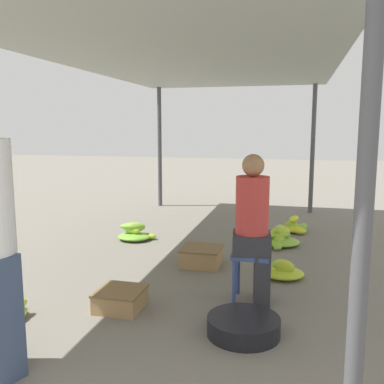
{
  "coord_description": "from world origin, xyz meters",
  "views": [
    {
      "loc": [
        1.2,
        -1.58,
        1.6
      ],
      "look_at": [
        0.0,
        3.32,
        0.83
      ],
      "focal_mm": 40.0,
      "sensor_mm": 36.0,
      "label": 1
    }
  ],
  "objects_px": {
    "basin_black": "(243,326)",
    "banana_pile_right_1": "(279,270)",
    "crate_mid": "(120,299)",
    "vendor_seated": "(254,226)",
    "banana_pile_right_0": "(279,238)",
    "banana_pile_left_1": "(135,233)",
    "stool": "(251,262)",
    "crate_near": "(202,256)",
    "banana_pile_right_2": "(295,227)",
    "banana_pile_left_0": "(0,309)"
  },
  "relations": [
    {
      "from": "banana_pile_right_0",
      "to": "crate_near",
      "type": "relative_size",
      "value": 1.33
    },
    {
      "from": "banana_pile_left_0",
      "to": "banana_pile_left_1",
      "type": "height_order",
      "value": "banana_pile_left_1"
    },
    {
      "from": "banana_pile_left_0",
      "to": "crate_near",
      "type": "distance_m",
      "value": 2.24
    },
    {
      "from": "vendor_seated",
      "to": "basin_black",
      "type": "xyz_separation_m",
      "value": [
        -0.0,
        -0.67,
        -0.65
      ]
    },
    {
      "from": "stool",
      "to": "crate_mid",
      "type": "distance_m",
      "value": 1.22
    },
    {
      "from": "vendor_seated",
      "to": "banana_pile_right_0",
      "type": "height_order",
      "value": "vendor_seated"
    },
    {
      "from": "stool",
      "to": "banana_pile_right_2",
      "type": "bearing_deg",
      "value": 82.15
    },
    {
      "from": "vendor_seated",
      "to": "banana_pile_right_1",
      "type": "relative_size",
      "value": 2.68
    },
    {
      "from": "banana_pile_left_1",
      "to": "crate_mid",
      "type": "distance_m",
      "value": 2.35
    },
    {
      "from": "banana_pile_right_0",
      "to": "crate_near",
      "type": "xyz_separation_m",
      "value": [
        -0.85,
        -1.09,
        0.01
      ]
    },
    {
      "from": "banana_pile_left_0",
      "to": "crate_mid",
      "type": "distance_m",
      "value": 1.0
    },
    {
      "from": "banana_pile_left_1",
      "to": "banana_pile_right_1",
      "type": "bearing_deg",
      "value": -27.44
    },
    {
      "from": "crate_near",
      "to": "banana_pile_left_1",
      "type": "bearing_deg",
      "value": 143.53
    },
    {
      "from": "banana_pile_right_1",
      "to": "crate_near",
      "type": "distance_m",
      "value": 0.93
    },
    {
      "from": "crate_near",
      "to": "banana_pile_right_1",
      "type": "bearing_deg",
      "value": -13.18
    },
    {
      "from": "basin_black",
      "to": "crate_near",
      "type": "height_order",
      "value": "crate_near"
    },
    {
      "from": "banana_pile_left_0",
      "to": "crate_mid",
      "type": "xyz_separation_m",
      "value": [
        0.91,
        0.42,
        0.01
      ]
    },
    {
      "from": "stool",
      "to": "banana_pile_right_0",
      "type": "height_order",
      "value": "stool"
    },
    {
      "from": "vendor_seated",
      "to": "banana_pile_left_1",
      "type": "distance_m",
      "value": 2.65
    },
    {
      "from": "stool",
      "to": "basin_black",
      "type": "relative_size",
      "value": 0.81
    },
    {
      "from": "stool",
      "to": "banana_pile_right_2",
      "type": "xyz_separation_m",
      "value": [
        0.38,
        2.78,
        -0.29
      ]
    },
    {
      "from": "banana_pile_left_0",
      "to": "banana_pile_right_1",
      "type": "bearing_deg",
      "value": 35.09
    },
    {
      "from": "stool",
      "to": "banana_pile_left_0",
      "type": "distance_m",
      "value": 2.21
    },
    {
      "from": "crate_near",
      "to": "crate_mid",
      "type": "bearing_deg",
      "value": -107.68
    },
    {
      "from": "banana_pile_right_1",
      "to": "crate_mid",
      "type": "bearing_deg",
      "value": -139.27
    },
    {
      "from": "banana_pile_right_2",
      "to": "crate_near",
      "type": "height_order",
      "value": "banana_pile_right_2"
    },
    {
      "from": "stool",
      "to": "crate_near",
      "type": "bearing_deg",
      "value": 126.27
    },
    {
      "from": "crate_mid",
      "to": "stool",
      "type": "bearing_deg",
      "value": 22.41
    },
    {
      "from": "banana_pile_left_1",
      "to": "banana_pile_right_2",
      "type": "xyz_separation_m",
      "value": [
        2.22,
        1.01,
        -0.02
      ]
    },
    {
      "from": "banana_pile_right_1",
      "to": "basin_black",
      "type": "bearing_deg",
      "value": -99.04
    },
    {
      "from": "stool",
      "to": "banana_pile_right_1",
      "type": "distance_m",
      "value": 0.79
    },
    {
      "from": "crate_mid",
      "to": "banana_pile_left_0",
      "type": "bearing_deg",
      "value": -154.88
    },
    {
      "from": "crate_near",
      "to": "banana_pile_left_0",
      "type": "bearing_deg",
      "value": -126.85
    },
    {
      "from": "banana_pile_left_1",
      "to": "crate_mid",
      "type": "height_order",
      "value": "banana_pile_left_1"
    },
    {
      "from": "banana_pile_left_0",
      "to": "banana_pile_right_2",
      "type": "xyz_separation_m",
      "value": [
        2.39,
        3.66,
        -0.0
      ]
    },
    {
      "from": "crate_mid",
      "to": "banana_pile_right_1",
      "type": "bearing_deg",
      "value": 40.73
    },
    {
      "from": "vendor_seated",
      "to": "banana_pile_right_2",
      "type": "xyz_separation_m",
      "value": [
        0.36,
        2.79,
        -0.64
      ]
    },
    {
      "from": "basin_black",
      "to": "crate_near",
      "type": "xyz_separation_m",
      "value": [
        -0.69,
        1.58,
        0.04
      ]
    },
    {
      "from": "crate_near",
      "to": "banana_pile_right_0",
      "type": "bearing_deg",
      "value": 52.22
    },
    {
      "from": "stool",
      "to": "banana_pile_right_1",
      "type": "xyz_separation_m",
      "value": [
        0.24,
        0.7,
        -0.29
      ]
    },
    {
      "from": "banana_pile_left_0",
      "to": "banana_pile_right_0",
      "type": "height_order",
      "value": "banana_pile_right_0"
    },
    {
      "from": "basin_black",
      "to": "banana_pile_right_1",
      "type": "xyz_separation_m",
      "value": [
        0.22,
        1.37,
        0.01
      ]
    },
    {
      "from": "basin_black",
      "to": "banana_pile_right_2",
      "type": "distance_m",
      "value": 3.48
    },
    {
      "from": "vendor_seated",
      "to": "crate_mid",
      "type": "height_order",
      "value": "vendor_seated"
    },
    {
      "from": "basin_black",
      "to": "banana_pile_right_1",
      "type": "relative_size",
      "value": 1.12
    },
    {
      "from": "banana_pile_left_1",
      "to": "crate_near",
      "type": "relative_size",
      "value": 1.2
    },
    {
      "from": "banana_pile_right_1",
      "to": "banana_pile_right_2",
      "type": "xyz_separation_m",
      "value": [
        0.15,
        2.08,
        0.0
      ]
    },
    {
      "from": "banana_pile_right_0",
      "to": "crate_near",
      "type": "bearing_deg",
      "value": -127.78
    },
    {
      "from": "basin_black",
      "to": "banana_pile_right_2",
      "type": "height_order",
      "value": "banana_pile_right_2"
    },
    {
      "from": "stool",
      "to": "basin_black",
      "type": "height_order",
      "value": "stool"
    }
  ]
}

